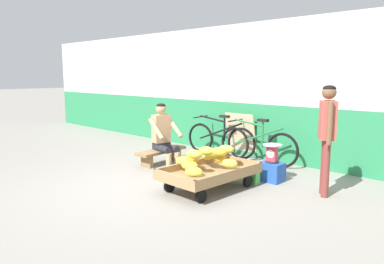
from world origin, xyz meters
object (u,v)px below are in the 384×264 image
at_px(bicycle_far_left, 257,145).
at_px(low_bench, 162,153).
at_px(banana_cart, 210,173).
at_px(sign_board, 241,135).
at_px(customer_adult, 327,128).
at_px(shopping_bag, 253,176).
at_px(vendor_seated, 164,134).
at_px(plastic_crate, 272,172).
at_px(bicycle_near_left, 220,139).
at_px(weighing_scale, 272,153).

bearing_deg(bicycle_far_left, low_bench, -135.48).
bearing_deg(banana_cart, sign_board, 115.87).
height_order(customer_adult, shopping_bag, customer_adult).
distance_m(banana_cart, customer_adult, 1.76).
bearing_deg(vendor_seated, low_bench, 169.44).
distance_m(banana_cart, plastic_crate, 1.09).
height_order(banana_cart, bicycle_far_left, bicycle_far_left).
bearing_deg(bicycle_near_left, vendor_seated, -102.49).
bearing_deg(low_bench, bicycle_far_left, 44.52).
distance_m(bicycle_near_left, customer_adult, 2.89).
xyz_separation_m(sign_board, shopping_bag, (1.34, -1.48, -0.32)).
height_order(low_bench, bicycle_far_left, bicycle_far_left).
bearing_deg(shopping_bag, weighing_scale, 66.82).
distance_m(banana_cart, weighing_scale, 1.10).
bearing_deg(low_bench, shopping_bag, 3.15).
relative_size(low_bench, plastic_crate, 3.12).
distance_m(weighing_scale, sign_board, 1.88).
bearing_deg(vendor_seated, shopping_bag, 3.77).
xyz_separation_m(weighing_scale, shopping_bag, (-0.13, -0.31, -0.33)).
xyz_separation_m(banana_cart, weighing_scale, (0.42, 1.00, 0.21)).
height_order(weighing_scale, customer_adult, customer_adult).
height_order(low_bench, bicycle_near_left, bicycle_near_left).
xyz_separation_m(banana_cart, customer_adult, (1.32, 0.91, 0.71)).
xyz_separation_m(vendor_seated, customer_adult, (2.96, 0.35, 0.38)).
xyz_separation_m(vendor_seated, sign_board, (0.58, 1.61, -0.13)).
bearing_deg(bicycle_far_left, plastic_crate, -44.89).
distance_m(low_bench, bicycle_far_left, 1.82).
bearing_deg(sign_board, vendor_seated, -109.87).
xyz_separation_m(vendor_seated, shopping_bag, (1.92, 0.13, -0.45)).
xyz_separation_m(bicycle_near_left, shopping_bag, (1.64, -1.16, -0.23)).
bearing_deg(sign_board, bicycle_near_left, -132.78).
bearing_deg(plastic_crate, customer_adult, -5.51).
relative_size(plastic_crate, bicycle_near_left, 0.22).
height_order(bicycle_near_left, shopping_bag, bicycle_near_left).
xyz_separation_m(banana_cart, sign_board, (-1.05, 2.17, 0.20)).
xyz_separation_m(low_bench, plastic_crate, (2.14, 0.42, -0.05)).
bearing_deg(bicycle_far_left, banana_cart, -76.92).
bearing_deg(low_bench, weighing_scale, 11.15).
bearing_deg(banana_cart, bicycle_near_left, 126.09).
distance_m(weighing_scale, customer_adult, 1.03).
bearing_deg(plastic_crate, vendor_seated, -167.94).
bearing_deg(low_bench, customer_adult, 6.31).
bearing_deg(shopping_bag, bicycle_near_left, 144.60).
bearing_deg(bicycle_near_left, weighing_scale, -25.70).
bearing_deg(bicycle_near_left, low_bench, -106.29).
bearing_deg(shopping_bag, sign_board, 132.10).
height_order(low_bench, weighing_scale, weighing_scale).
bearing_deg(banana_cart, customer_adult, 34.63).
height_order(vendor_seated, customer_adult, customer_adult).
bearing_deg(plastic_crate, low_bench, -168.83).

